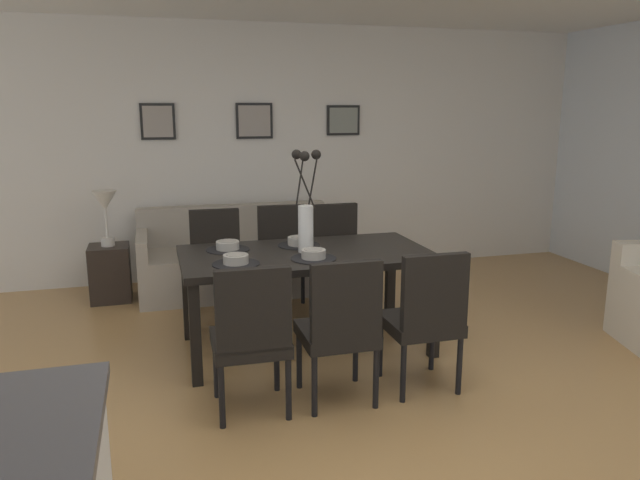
% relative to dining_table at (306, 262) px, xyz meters
% --- Properties ---
extents(ground_plane, '(9.00, 9.00, 0.00)m').
position_rel_dining_table_xyz_m(ground_plane, '(0.07, -1.08, -0.66)').
color(ground_plane, tan).
extents(back_wall_panel, '(9.00, 0.10, 2.60)m').
position_rel_dining_table_xyz_m(back_wall_panel, '(0.07, 2.17, 0.64)').
color(back_wall_panel, silver).
rests_on(back_wall_panel, ground).
extents(dining_table, '(1.80, 0.95, 0.74)m').
position_rel_dining_table_xyz_m(dining_table, '(0.00, 0.00, 0.00)').
color(dining_table, black).
rests_on(dining_table, ground).
extents(dining_chair_near_left, '(0.45, 0.45, 0.92)m').
position_rel_dining_table_xyz_m(dining_chair_near_left, '(-0.55, -0.89, -0.15)').
color(dining_chair_near_left, black).
rests_on(dining_chair_near_left, ground).
extents(dining_chair_near_right, '(0.45, 0.45, 0.92)m').
position_rel_dining_table_xyz_m(dining_chair_near_right, '(-0.56, 0.86, -0.15)').
color(dining_chair_near_right, black).
rests_on(dining_chair_near_right, ground).
extents(dining_chair_far_left, '(0.44, 0.44, 0.92)m').
position_rel_dining_table_xyz_m(dining_chair_far_left, '(-0.02, -0.90, -0.15)').
color(dining_chair_far_left, black).
rests_on(dining_chair_far_left, ground).
extents(dining_chair_far_right, '(0.46, 0.46, 0.92)m').
position_rel_dining_table_xyz_m(dining_chair_far_right, '(0.03, 0.91, -0.15)').
color(dining_chair_far_right, black).
rests_on(dining_chair_far_right, ground).
extents(dining_chair_mid_left, '(0.44, 0.44, 0.92)m').
position_rel_dining_table_xyz_m(dining_chair_mid_left, '(0.54, -0.88, -0.15)').
color(dining_chair_mid_left, black).
rests_on(dining_chair_mid_left, ground).
extents(dining_chair_mid_right, '(0.44, 0.44, 0.92)m').
position_rel_dining_table_xyz_m(dining_chair_mid_right, '(0.51, 0.86, -0.15)').
color(dining_chair_mid_right, black).
rests_on(dining_chair_mid_right, ground).
extents(centerpiece_vase, '(0.21, 0.23, 0.73)m').
position_rel_dining_table_xyz_m(centerpiece_vase, '(0.00, 0.00, 0.36)').
color(centerpiece_vase, white).
rests_on(centerpiece_vase, dining_table).
extents(placemat_near_left, '(0.32, 0.32, 0.01)m').
position_rel_dining_table_xyz_m(placemat_near_left, '(-0.54, -0.21, 0.08)').
color(placemat_near_left, black).
rests_on(placemat_near_left, dining_table).
extents(bowl_near_left, '(0.17, 0.17, 0.07)m').
position_rel_dining_table_xyz_m(bowl_near_left, '(-0.54, -0.21, 0.12)').
color(bowl_near_left, '#B2ADA3').
rests_on(bowl_near_left, dining_table).
extents(placemat_near_right, '(0.32, 0.32, 0.01)m').
position_rel_dining_table_xyz_m(placemat_near_right, '(-0.54, 0.21, 0.08)').
color(placemat_near_right, black).
rests_on(placemat_near_right, dining_table).
extents(bowl_near_right, '(0.17, 0.17, 0.07)m').
position_rel_dining_table_xyz_m(bowl_near_right, '(-0.54, 0.21, 0.12)').
color(bowl_near_right, '#B2ADA3').
rests_on(bowl_near_right, dining_table).
extents(placemat_far_left, '(0.32, 0.32, 0.01)m').
position_rel_dining_table_xyz_m(placemat_far_left, '(0.00, -0.21, 0.08)').
color(placemat_far_left, black).
rests_on(placemat_far_left, dining_table).
extents(bowl_far_left, '(0.17, 0.17, 0.07)m').
position_rel_dining_table_xyz_m(bowl_far_left, '(0.00, -0.21, 0.12)').
color(bowl_far_left, '#B2ADA3').
rests_on(bowl_far_left, dining_table).
extents(placemat_far_right, '(0.32, 0.32, 0.01)m').
position_rel_dining_table_xyz_m(placemat_far_right, '(0.00, 0.21, 0.08)').
color(placemat_far_right, black).
rests_on(placemat_far_right, dining_table).
extents(bowl_far_right, '(0.17, 0.17, 0.07)m').
position_rel_dining_table_xyz_m(bowl_far_right, '(0.00, 0.21, 0.12)').
color(bowl_far_right, '#B2ADA3').
rests_on(bowl_far_right, dining_table).
extents(sofa, '(1.89, 0.84, 0.80)m').
position_rel_dining_table_xyz_m(sofa, '(-0.28, 1.62, -0.39)').
color(sofa, '#A89E8E').
rests_on(sofa, ground).
extents(side_table, '(0.36, 0.36, 0.52)m').
position_rel_dining_table_xyz_m(side_table, '(-1.47, 1.60, -0.40)').
color(side_table, black).
rests_on(side_table, ground).
extents(table_lamp, '(0.22, 0.22, 0.51)m').
position_rel_dining_table_xyz_m(table_lamp, '(-1.47, 1.60, 0.23)').
color(table_lamp, beige).
rests_on(table_lamp, side_table).
extents(framed_picture_left, '(0.33, 0.03, 0.35)m').
position_rel_dining_table_xyz_m(framed_picture_left, '(-0.96, 2.10, 0.96)').
color(framed_picture_left, black).
extents(framed_picture_center, '(0.38, 0.03, 0.36)m').
position_rel_dining_table_xyz_m(framed_picture_center, '(0.00, 2.10, 0.96)').
color(framed_picture_center, black).
extents(framed_picture_right, '(0.36, 0.03, 0.31)m').
position_rel_dining_table_xyz_m(framed_picture_right, '(0.96, 2.10, 0.96)').
color(framed_picture_right, black).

